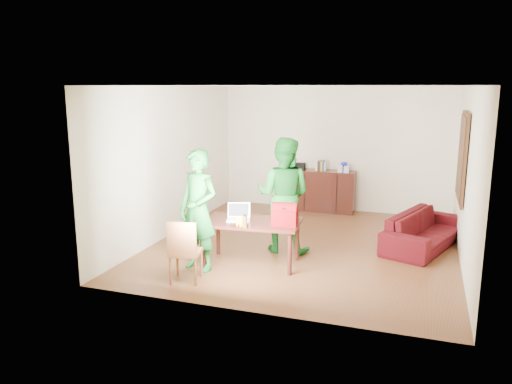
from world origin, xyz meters
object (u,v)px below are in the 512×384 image
(chair, at_px, (186,263))
(person_near, at_px, (198,210))
(sofa, at_px, (424,230))
(red_bag, at_px, (285,216))
(table, at_px, (252,226))
(laptop, at_px, (238,217))
(bottle, at_px, (245,221))
(person_far, at_px, (283,195))

(chair, relative_size, person_near, 0.50)
(chair, height_order, sofa, chair)
(red_bag, height_order, sofa, red_bag)
(table, xyz_separation_m, person_near, (-0.67, -0.45, 0.30))
(person_near, height_order, laptop, person_near)
(chair, bearing_deg, sofa, 29.54)
(table, relative_size, person_near, 0.84)
(bottle, xyz_separation_m, red_bag, (0.51, 0.32, 0.03))
(person_near, xyz_separation_m, person_far, (0.95, 1.23, 0.04))
(laptop, relative_size, sofa, 0.20)
(person_far, height_order, laptop, person_far)
(table, relative_size, red_bag, 4.15)
(chair, distance_m, person_near, 0.82)
(bottle, distance_m, red_bag, 0.60)
(person_near, height_order, bottle, person_near)
(laptop, bearing_deg, person_near, -154.37)
(person_far, relative_size, sofa, 0.94)
(chair, xyz_separation_m, person_far, (0.92, 1.74, 0.68))
(sofa, bearing_deg, table, 144.44)
(chair, height_order, person_far, person_far)
(chair, bearing_deg, laptop, 54.36)
(chair, distance_m, sofa, 4.14)
(table, height_order, laptop, laptop)
(table, height_order, red_bag, red_bag)
(person_near, bearing_deg, chair, -70.54)
(table, bearing_deg, laptop, -179.98)
(table, distance_m, laptop, 0.25)
(table, relative_size, laptop, 3.79)
(table, xyz_separation_m, person_far, (0.28, 0.78, 0.35))
(table, distance_m, chair, 1.20)
(person_far, relative_size, bottle, 9.40)
(sofa, bearing_deg, person_near, 144.25)
(table, height_order, sofa, table)
(person_near, height_order, red_bag, person_near)
(table, bearing_deg, chair, -128.98)
(table, height_order, person_far, person_far)
(bottle, bearing_deg, laptop, 123.22)
(laptop, bearing_deg, sofa, 15.54)
(person_near, xyz_separation_m, laptop, (0.46, 0.43, -0.18))
(chair, distance_m, person_far, 2.08)
(bottle, bearing_deg, person_far, 77.82)
(red_bag, bearing_deg, bottle, -151.79)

